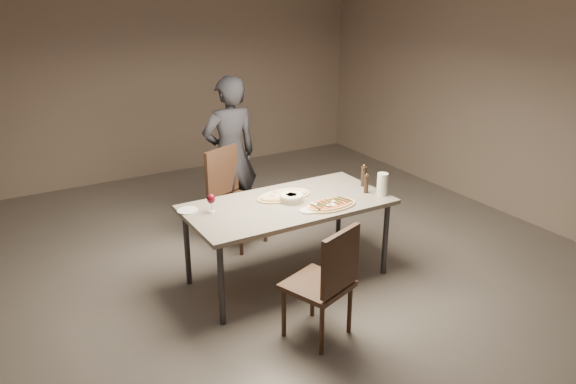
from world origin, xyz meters
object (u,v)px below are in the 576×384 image
carafe (382,184)px  chair_near (327,278)px  bread_basket (291,197)px  dining_table (288,209)px  zucchini_pizza (330,205)px  pepper_mill_left (366,184)px  ham_pizza (284,195)px  chair_far (231,191)px  diner (230,155)px

carafe → chair_near: 1.29m
bread_basket → carafe: size_ratio=1.00×
dining_table → zucchini_pizza: (0.27, -0.26, 0.07)m
pepper_mill_left → chair_near: bearing=-140.4°
pepper_mill_left → ham_pizza: bearing=157.5°
pepper_mill_left → chair_far: bearing=126.8°
dining_table → diner: (0.05, 1.30, 0.15)m
dining_table → chair_near: size_ratio=1.93×
ham_pizza → carafe: size_ratio=2.54×
ham_pizza → bread_basket: size_ratio=2.54×
chair_near → chair_far: 1.92m
ham_pizza → bread_basket: bread_basket is taller
dining_table → ham_pizza: ham_pizza is taller
zucchini_pizza → chair_near: chair_near is taller
zucchini_pizza → pepper_mill_left: bearing=37.3°
bread_basket → pepper_mill_left: pepper_mill_left is taller
dining_table → carafe: carafe is taller
pepper_mill_left → carafe: (0.09, -0.12, 0.01)m
pepper_mill_left → chair_near: pepper_mill_left is taller
zucchini_pizza → bread_basket: size_ratio=2.40×
carafe → zucchini_pizza: bearing=179.2°
zucchini_pizza → chair_near: bearing=-101.3°
chair_far → diner: (0.15, 0.32, 0.28)m
bread_basket → ham_pizza: bearing=89.6°
ham_pizza → carafe: 0.90m
bread_basket → pepper_mill_left: bearing=-12.5°
bread_basket → chair_far: chair_far is taller
diner → pepper_mill_left: bearing=114.8°
carafe → diner: diner is taller
dining_table → carafe: (0.83, -0.27, 0.16)m
diner → dining_table: bearing=87.1°
carafe → ham_pizza: bearing=152.6°
carafe → chair_far: (-0.93, 1.24, -0.30)m
chair_far → chair_near: bearing=63.5°
pepper_mill_left → carafe: carafe is taller
chair_far → bread_basket: bearing=75.1°
dining_table → carafe: size_ratio=8.73×
chair_far → ham_pizza: bearing=76.5°
bread_basket → chair_far: 1.01m
diner → carafe: bearing=115.8°
zucchini_pizza → diner: diner is taller
zucchini_pizza → ham_pizza: bearing=143.9°
chair_near → ham_pizza: bearing=56.9°
pepper_mill_left → diner: diner is taller
zucchini_pizza → carafe: bearing=23.3°
chair_near → diner: (0.27, 2.24, 0.32)m
zucchini_pizza → diner: size_ratio=0.30×
bread_basket → chair_far: (-0.14, 0.97, -0.24)m
dining_table → zucchini_pizza: 0.38m
ham_pizza → pepper_mill_left: bearing=-30.1°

